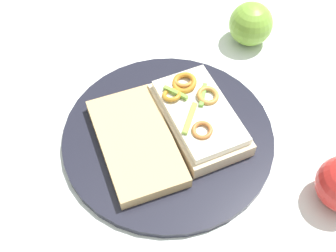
% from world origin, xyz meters
% --- Properties ---
extents(ground_plane, '(2.00, 2.00, 0.00)m').
position_xyz_m(ground_plane, '(0.00, 0.00, 0.00)').
color(ground_plane, silver).
rests_on(ground_plane, ground).
extents(plate, '(0.30, 0.30, 0.01)m').
position_xyz_m(plate, '(0.00, 0.00, 0.01)').
color(plate, black).
rests_on(plate, ground_plane).
extents(sandwich, '(0.16, 0.19, 0.05)m').
position_xyz_m(sandwich, '(0.04, -0.02, 0.03)').
color(sandwich, beige).
rests_on(sandwich, plate).
extents(bread_slice_side, '(0.18, 0.20, 0.02)m').
position_xyz_m(bread_slice_side, '(-0.04, 0.02, 0.02)').
color(bread_slice_side, tan).
rests_on(bread_slice_side, plate).
extents(apple_1, '(0.10, 0.10, 0.07)m').
position_xyz_m(apple_1, '(0.25, 0.01, 0.04)').
color(apple_1, '#75A436').
rests_on(apple_1, ground_plane).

